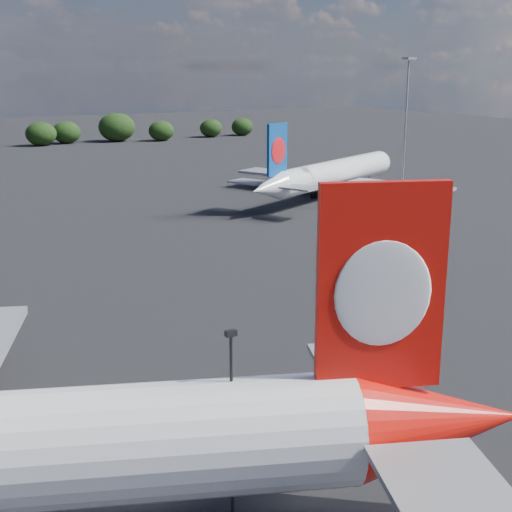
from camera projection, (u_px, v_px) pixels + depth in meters
china_southern_airliner at (330, 175)px, 125.92m from camera, size 41.93×40.42×14.40m
apron_lamp_post at (232, 424)px, 34.53m from camera, size 0.55×0.30×10.99m
floodlight_mast_near at (406, 114)px, 113.58m from camera, size 1.60×1.60×24.30m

